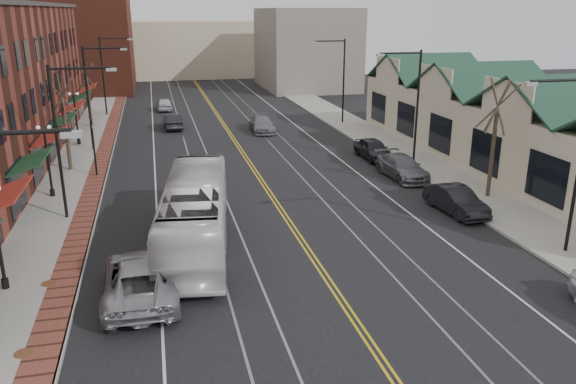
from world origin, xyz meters
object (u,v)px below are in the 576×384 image
transit_bus (195,213)px  parked_car_d (373,149)px  parked_car_c (402,167)px  parked_suv (141,278)px  parked_car_b (456,200)px

transit_bus → parked_car_d: 19.70m
parked_car_c → parked_car_d: parked_car_d is taller
parked_suv → parked_car_d: parked_suv is taller
parked_suv → parked_car_c: bearing=-142.6°
parked_car_c → parked_car_d: size_ratio=1.14×
parked_car_d → parked_car_c: bearing=-91.1°
parked_suv → parked_car_c: size_ratio=1.17×
parked_car_b → parked_suv: bearing=-165.7°
parked_car_b → parked_car_c: 7.06m
transit_bus → parked_suv: transit_bus is taller
transit_bus → parked_car_c: (14.30, 8.38, -0.92)m
transit_bus → parked_car_d: transit_bus is taller
parked_suv → parked_car_b: size_ratio=1.34×
transit_bus → parked_suv: bearing=68.7°
parked_suv → parked_car_c: 21.20m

